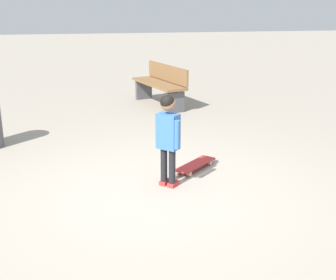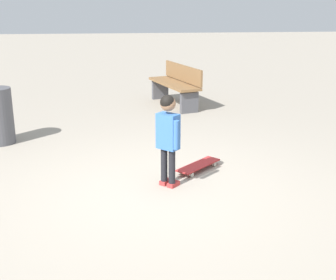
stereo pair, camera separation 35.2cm
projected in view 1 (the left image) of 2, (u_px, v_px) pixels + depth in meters
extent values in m
plane|color=#9E9384|center=(155.00, 194.00, 4.93)|extent=(50.00, 50.00, 0.00)
cylinder|color=black|center=(164.00, 165.00, 5.10)|extent=(0.08, 0.08, 0.42)
cube|color=#B73333|center=(165.00, 182.00, 5.19)|extent=(0.16, 0.16, 0.05)
cylinder|color=black|center=(172.00, 167.00, 5.05)|extent=(0.08, 0.08, 0.42)
cube|color=#B73333|center=(173.00, 184.00, 5.13)|extent=(0.16, 0.16, 0.05)
cube|color=#386BB7|center=(168.00, 131.00, 4.95)|extent=(0.27, 0.27, 0.40)
cylinder|color=#386BB7|center=(161.00, 127.00, 5.11)|extent=(0.06, 0.06, 0.32)
cylinder|color=#386BB7|center=(177.00, 135.00, 4.82)|extent=(0.06, 0.06, 0.32)
sphere|color=#9E7051|center=(168.00, 103.00, 4.86)|extent=(0.17, 0.17, 0.17)
sphere|color=black|center=(167.00, 102.00, 4.85)|extent=(0.16, 0.16, 0.16)
cube|color=#B22D2D|center=(195.00, 164.00, 5.63)|extent=(0.61, 0.62, 0.02)
cube|color=#B7B7BC|center=(205.00, 160.00, 5.82)|extent=(0.10, 0.10, 0.02)
cube|color=#B7B7BC|center=(185.00, 171.00, 5.45)|extent=(0.10, 0.10, 0.02)
cylinder|color=beige|center=(200.00, 161.00, 5.87)|extent=(0.06, 0.06, 0.06)
cylinder|color=beige|center=(210.00, 163.00, 5.79)|extent=(0.06, 0.06, 0.06)
cylinder|color=beige|center=(180.00, 171.00, 5.50)|extent=(0.06, 0.06, 0.06)
cylinder|color=beige|center=(190.00, 174.00, 5.42)|extent=(0.06, 0.06, 0.06)
cube|color=brown|center=(158.00, 84.00, 8.94)|extent=(1.66, 0.90, 0.05)
cube|color=brown|center=(167.00, 73.00, 8.97)|extent=(1.54, 0.52, 0.32)
cube|color=#4C4C51|center=(144.00, 90.00, 9.61)|extent=(0.18, 0.36, 0.39)
cube|color=#4C4C51|center=(175.00, 103.00, 8.43)|extent=(0.18, 0.36, 0.39)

